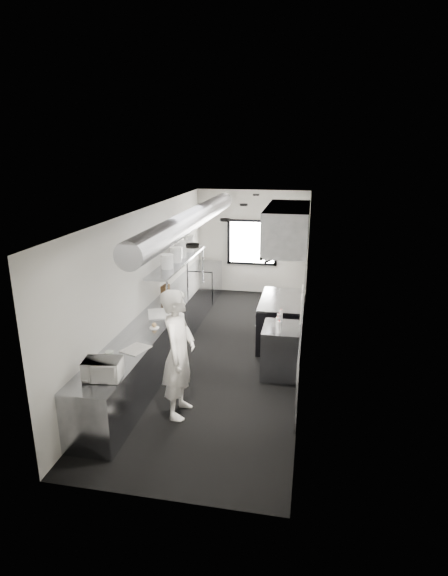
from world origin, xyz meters
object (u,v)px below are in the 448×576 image
at_px(range, 281,321).
at_px(plate_stack_d, 189,244).
at_px(prep_counter, 160,336).
at_px(plate_stack_a, 167,262).
at_px(deli_tub_b, 109,354).
at_px(cutting_board, 159,314).
at_px(line_cook, 179,354).
at_px(small_plate, 154,328).
at_px(far_work_table, 205,282).
at_px(squeeze_bottle_e, 281,315).
at_px(squeeze_bottle_d, 279,319).
at_px(squeeze_bottle_c, 278,322).
at_px(squeeze_bottle_b, 278,326).
at_px(knife_block, 165,291).
at_px(exhaust_hood, 287,228).
at_px(bottle_station, 281,351).
at_px(plate_stack_c, 180,249).
at_px(deli_tub_a, 102,359).
at_px(plate_stack_b, 176,254).
at_px(squeeze_bottle_a, 279,327).
at_px(microwave, 103,369).
at_px(pass_shelf, 178,262).

distance_m(range, plate_stack_d, 2.80).
xyz_separation_m(prep_counter, plate_stack_a, (-0.06, 0.78, 1.26)).
xyz_separation_m(deli_tub_b, cutting_board, (0.13, 1.88, -0.04)).
relative_size(line_cook, small_plate, 12.05).
height_order(far_work_table, squeeze_bottle_e, squeeze_bottle_e).
distance_m(cutting_board, squeeze_bottle_d, 2.23).
bearing_deg(squeeze_bottle_c, plate_stack_a, 156.24).
relative_size(squeeze_bottle_b, squeeze_bottle_c, 0.88).
bearing_deg(knife_block, small_plate, -71.32).
height_order(exhaust_hood, knife_block, exhaust_hood).
relative_size(bottle_station, squeeze_bottle_c, 5.00).
bearing_deg(squeeze_bottle_d, line_cook, -129.26).
bearing_deg(squeeze_bottle_b, deli_tub_b, -147.48).
height_order(plate_stack_c, squeeze_bottle_b, plate_stack_c).
xyz_separation_m(line_cook, deli_tub_a, (-1.06, -0.30, -0.04)).
distance_m(plate_stack_b, squeeze_bottle_b, 2.94).
bearing_deg(plate_stack_d, squeeze_bottle_c, -48.69).
xyz_separation_m(cutting_board, squeeze_bottle_d, (2.22, -0.10, 0.09)).
distance_m(range, cutting_board, 2.52).
bearing_deg(deli_tub_b, plate_stack_d, 88.77).
height_order(bottle_station, knife_block, knife_block).
relative_size(knife_block, plate_stack_a, 0.91).
bearing_deg(exhaust_hood, plate_stack_d, 153.33).
height_order(squeeze_bottle_a, squeeze_bottle_b, squeeze_bottle_a).
relative_size(line_cook, squeeze_bottle_e, 10.35).
bearing_deg(small_plate, plate_stack_d, 93.36).
xyz_separation_m(bottle_station, plate_stack_b, (-2.33, 1.54, 1.28)).
xyz_separation_m(exhaust_hood, far_work_table, (-2.25, 2.50, -1.94)).
distance_m(exhaust_hood, squeeze_bottle_b, 2.11).
bearing_deg(microwave, bottle_station, 37.83).
height_order(microwave, deli_tub_b, microwave).
distance_m(prep_counter, cutting_board, 0.46).
xyz_separation_m(exhaust_hood, deli_tub_a, (-2.41, -3.23, -1.44)).
relative_size(prep_counter, squeeze_bottle_b, 37.85).
relative_size(plate_stack_d, squeeze_bottle_e, 1.93).
distance_m(pass_shelf, cutting_board, 1.62).
relative_size(plate_stack_a, squeeze_bottle_c, 1.57).
height_order(pass_shelf, squeeze_bottle_a, pass_shelf).
bearing_deg(squeeze_bottle_c, deli_tub_a, -142.78).
distance_m(prep_counter, plate_stack_d, 2.68).
relative_size(prep_counter, cutting_board, 10.97).
bearing_deg(plate_stack_c, plate_stack_d, 87.15).
xyz_separation_m(range, plate_stack_d, (-2.22, 1.14, 1.28)).
bearing_deg(line_cook, plate_stack_c, 16.45).
bearing_deg(knife_block, squeeze_bottle_c, -18.95).
distance_m(squeeze_bottle_a, squeeze_bottle_d, 0.37).
distance_m(microwave, knife_block, 3.47).
relative_size(range, plate_stack_c, 4.46).
distance_m(line_cook, plate_stack_b, 3.29).
bearing_deg(plate_stack_c, exhaust_hood, -13.18).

